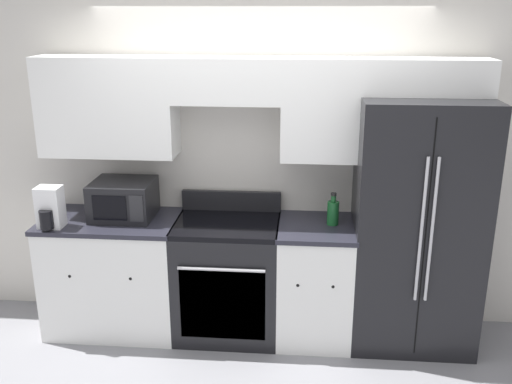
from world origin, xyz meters
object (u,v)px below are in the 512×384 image
(refrigerator, at_px, (416,225))
(microwave, at_px, (124,199))
(bottle, at_px, (333,212))
(oven_range, at_px, (228,277))

(refrigerator, relative_size, microwave, 4.09)
(refrigerator, xyz_separation_m, bottle, (-0.62, -0.00, 0.08))
(microwave, bearing_deg, bottle, -0.74)
(oven_range, bearing_deg, refrigerator, 1.49)
(oven_range, xyz_separation_m, bottle, (0.80, 0.03, 0.56))
(oven_range, distance_m, bottle, 0.98)
(microwave, height_order, bottle, microwave)
(oven_range, height_order, refrigerator, refrigerator)
(bottle, bearing_deg, oven_range, -177.56)
(oven_range, relative_size, refrigerator, 0.58)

